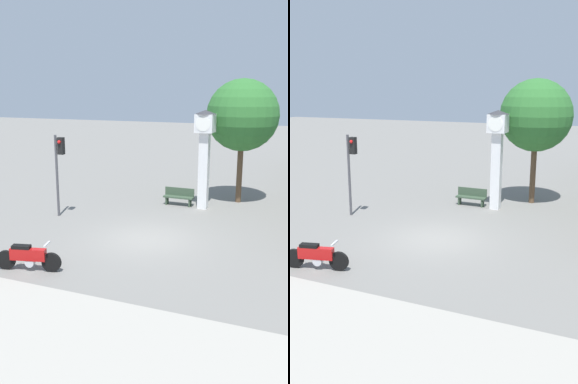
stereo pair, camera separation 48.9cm
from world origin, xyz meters
The scene contains 7 objects.
ground_plane centered at (0.00, 0.00, 0.00)m, with size 120.00×120.00×0.00m, color slate.
sidewalk_strip centered at (0.00, -8.39, 0.05)m, with size 36.00×6.00×0.10m.
motorcycle centered at (-2.55, -4.39, 0.49)m, with size 2.25×0.77×1.01m.
clock_tower centered at (0.95, 5.49, 3.30)m, with size 1.08×1.08×5.03m.
traffic_light centered at (-5.07, 1.51, 2.72)m, with size 0.50×0.35×3.94m.
street_tree centered at (2.42, 7.48, 4.68)m, with size 3.77×3.77×6.58m.
bench centered at (-0.39, 5.62, 0.49)m, with size 1.60×0.44×0.92m.
Camera 2 is at (6.68, -15.27, 6.04)m, focal length 40.00 mm.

